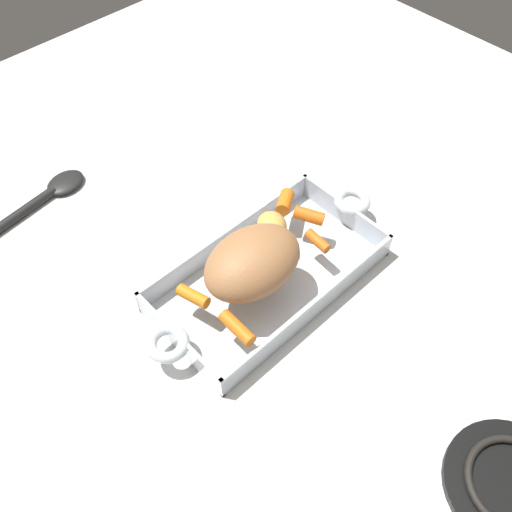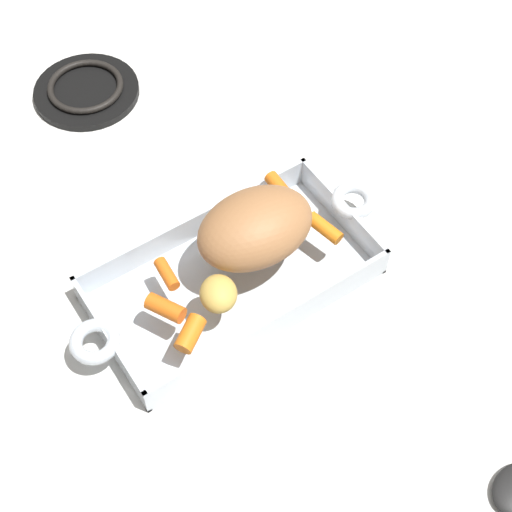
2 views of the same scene
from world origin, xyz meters
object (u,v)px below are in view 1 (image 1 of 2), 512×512
(pork_roast, at_px, (252,262))
(baby_carrot_northeast, at_px, (318,241))
(stove_burner_rear, at_px, (512,484))
(baby_carrot_short, at_px, (309,216))
(baby_carrot_center_left, at_px, (237,328))
(potato_halved, at_px, (272,225))
(roasting_dish, at_px, (269,276))
(serving_spoon, at_px, (39,201))
(baby_carrot_northwest, at_px, (193,296))
(baby_carrot_long, at_px, (285,202))

(pork_roast, xyz_separation_m, baby_carrot_northeast, (0.12, -0.02, -0.03))
(pork_roast, bearing_deg, stove_burner_rear, -84.60)
(baby_carrot_short, distance_m, baby_carrot_center_left, 0.23)
(potato_halved, bearing_deg, roasting_dish, -138.20)
(pork_roast, bearing_deg, serving_spoon, 108.85)
(baby_carrot_center_left, bearing_deg, serving_spoon, 97.66)
(pork_roast, distance_m, serving_spoon, 0.44)
(baby_carrot_center_left, relative_size, potato_halved, 1.12)
(pork_roast, xyz_separation_m, baby_carrot_center_left, (-0.08, -0.05, -0.03))
(baby_carrot_northwest, height_order, baby_carrot_northeast, baby_carrot_northwest)
(baby_carrot_northeast, relative_size, baby_carrot_center_left, 0.75)
(roasting_dish, xyz_separation_m, serving_spoon, (-0.18, 0.40, -0.01))
(baby_carrot_short, height_order, serving_spoon, baby_carrot_short)
(baby_carrot_short, bearing_deg, baby_carrot_long, 98.36)
(baby_carrot_long, distance_m, potato_halved, 0.06)
(baby_carrot_short, distance_m, stove_burner_rear, 0.47)
(roasting_dish, relative_size, baby_carrot_center_left, 7.72)
(potato_halved, relative_size, serving_spoon, 0.20)
(baby_carrot_long, distance_m, stove_burner_rear, 0.51)
(pork_roast, distance_m, baby_carrot_northeast, 0.12)
(baby_carrot_long, xyz_separation_m, baby_carrot_short, (0.01, -0.05, -0.00))
(baby_carrot_short, xyz_separation_m, potato_halved, (-0.06, 0.02, 0.01))
(pork_roast, height_order, serving_spoon, pork_roast)
(potato_halved, height_order, stove_burner_rear, potato_halved)
(roasting_dish, bearing_deg, baby_carrot_long, 33.03)
(baby_carrot_northeast, xyz_separation_m, potato_halved, (-0.04, 0.07, 0.01))
(baby_carrot_short, height_order, baby_carrot_center_left, baby_carrot_short)
(stove_burner_rear, distance_m, serving_spoon, 0.85)
(roasting_dish, xyz_separation_m, baby_carrot_northwest, (-0.13, 0.03, 0.05))
(baby_carrot_northwest, bearing_deg, baby_carrot_center_left, -82.70)
(roasting_dish, distance_m, pork_roast, 0.09)
(pork_roast, xyz_separation_m, baby_carrot_northwest, (-0.09, 0.03, -0.03))
(baby_carrot_northwest, distance_m, stove_burner_rear, 0.48)
(pork_roast, distance_m, baby_carrot_short, 0.15)
(pork_roast, bearing_deg, roasting_dish, 7.44)
(baby_carrot_northwest, bearing_deg, serving_spoon, 97.74)
(potato_halved, relative_size, stove_burner_rear, 0.32)
(roasting_dish, relative_size, baby_carrot_northeast, 10.27)
(pork_roast, xyz_separation_m, serving_spoon, (-0.14, 0.41, -0.08))
(baby_carrot_northwest, relative_size, serving_spoon, 0.20)
(baby_carrot_long, height_order, baby_carrot_center_left, baby_carrot_long)
(pork_roast, relative_size, baby_carrot_northwest, 3.10)
(baby_carrot_long, distance_m, baby_carrot_short, 0.05)
(baby_carrot_long, height_order, serving_spoon, baby_carrot_long)
(baby_carrot_northwest, xyz_separation_m, baby_carrot_short, (0.23, -0.01, 0.00))
(baby_carrot_center_left, bearing_deg, baby_carrot_northeast, 8.61)
(pork_roast, xyz_separation_m, potato_halved, (0.08, 0.04, -0.02))
(pork_roast, relative_size, baby_carrot_northeast, 3.50)
(baby_carrot_long, distance_m, baby_carrot_northwest, 0.23)
(pork_roast, distance_m, stove_burner_rear, 0.44)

